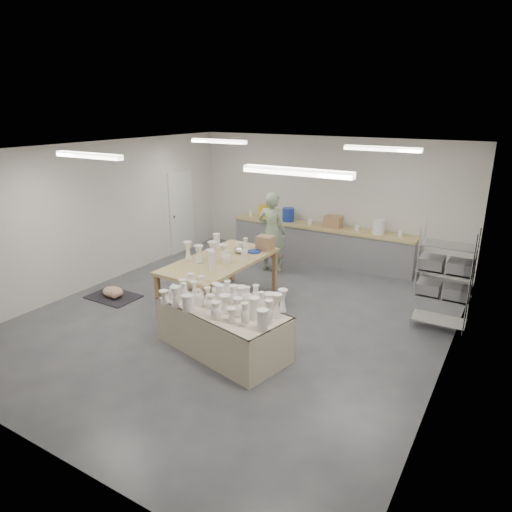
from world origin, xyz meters
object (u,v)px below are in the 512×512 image
Objects in this scene: drying_table at (223,325)px; potter at (272,232)px; red_stool at (277,257)px; work_table at (224,258)px.

potter is (-1.14, 3.61, 0.50)m from drying_table.
potter is 0.73m from red_stool.
work_table reaches higher than drying_table.
drying_table is 4.05m from red_stool.
drying_table is at bearing 100.72° from potter.
potter is (-0.10, 2.08, 0.02)m from work_table.
potter reaches higher than work_table.
potter is at bearing 93.68° from work_table.
drying_table is 1.91m from work_table.
drying_table is at bearing -54.59° from work_table.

